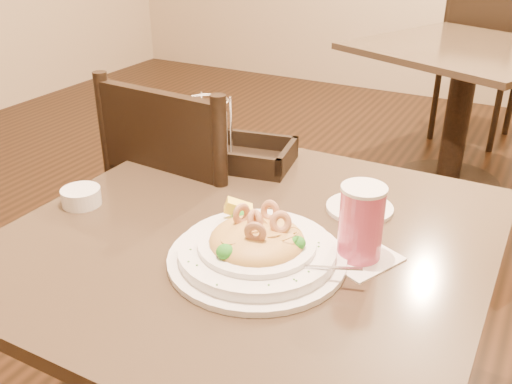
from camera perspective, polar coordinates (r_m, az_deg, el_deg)
The scene contains 10 objects.
main_table at distance 1.26m, azimuth -0.44°, elevation -12.91°, with size 0.90×0.90×0.72m.
background_table at distance 2.97m, azimuth 19.85°, elevation 9.29°, with size 1.18×1.18×0.72m.
dining_chair_near at distance 1.61m, azimuth -5.84°, elevation -3.06°, with size 0.45×0.45×0.93m.
dining_chair_far at distance 3.68m, azimuth 21.39°, elevation 12.27°, with size 0.47×0.47×0.93m.
pasta_bowl at distance 1.03m, azimuth 0.08°, elevation -5.55°, with size 0.36×0.32×0.10m.
drink_glass at distance 1.04m, azimuth 10.46°, elevation -3.07°, with size 0.17×0.17×0.14m.
bread_basket at distance 1.42m, azimuth -0.55°, elevation 3.56°, with size 0.23×0.20×0.06m.
napkin_caddy at distance 1.40m, azimuth -4.83°, elevation 5.43°, with size 0.11×0.11×0.17m.
side_plate at distance 1.23m, azimuth 10.32°, elevation -1.58°, with size 0.14×0.14×0.01m, color white.
butter_ramekin at distance 1.28m, azimuth -17.08°, elevation -0.44°, with size 0.08×0.08×0.04m, color white.
Camera 1 is at (0.47, -0.85, 1.29)m, focal length 40.00 mm.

